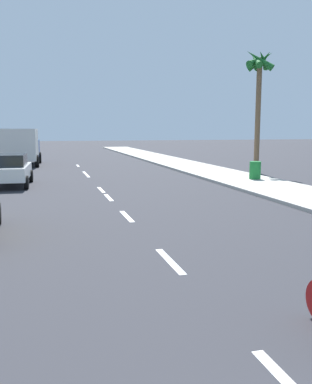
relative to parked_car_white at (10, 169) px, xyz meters
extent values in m
plane|color=#2D2D33|center=(4.12, -1.51, -0.84)|extent=(160.00, 160.00, 0.00)
cube|color=#B2ADA3|center=(11.94, 0.49, -0.77)|extent=(3.60, 80.00, 0.14)
cube|color=white|center=(4.12, -13.43, -0.83)|extent=(0.16, 1.80, 0.01)
cube|color=white|center=(4.12, -8.64, -0.83)|extent=(0.16, 1.80, 0.01)
cube|color=white|center=(4.12, -4.76, -0.83)|extent=(0.16, 1.80, 0.01)
cube|color=white|center=(4.12, -2.48, -0.83)|extent=(0.16, 1.80, 0.01)
cube|color=white|center=(4.12, 3.63, -0.83)|extent=(0.16, 1.80, 0.01)
cube|color=white|center=(4.12, 5.30, -0.83)|extent=(0.16, 1.80, 0.01)
cube|color=white|center=(4.12, 10.78, -0.83)|extent=(0.16, 1.80, 0.01)
cube|color=white|center=(0.00, 0.06, -0.15)|extent=(1.91, 4.14, 0.64)
cube|color=black|center=(-0.01, -0.15, 0.45)|extent=(1.61, 2.19, 0.56)
cylinder|color=black|center=(0.93, 1.39, -0.52)|extent=(0.21, 0.65, 0.64)
cylinder|color=black|center=(0.78, -1.37, -0.52)|extent=(0.21, 0.65, 0.64)
cube|color=#23478C|center=(0.09, 14.38, 0.36)|extent=(2.49, 2.43, 1.40)
cube|color=silver|center=(-0.03, 11.39, 0.81)|extent=(2.56, 4.25, 2.30)
cylinder|color=black|center=(-1.11, 14.30, -0.39)|extent=(0.32, 0.91, 0.90)
cylinder|color=black|center=(1.28, 14.20, -0.39)|extent=(0.32, 0.91, 0.90)
cylinder|color=black|center=(-1.27, 10.40, -0.39)|extent=(0.32, 0.91, 0.90)
cylinder|color=black|center=(1.13, 10.31, -0.39)|extent=(0.32, 0.91, 0.90)
cylinder|color=brown|center=(14.69, 2.45, 2.72)|extent=(0.33, 0.33, 7.12)
cone|color=#195B23|center=(14.93, 2.47, 6.13)|extent=(0.55, 1.64, 1.22)
cone|color=#195B23|center=(14.81, 2.67, 6.13)|extent=(1.60, 1.27, 1.38)
cone|color=#195B23|center=(14.58, 2.68, 6.13)|extent=(1.82, 1.29, 1.09)
cone|color=#195B23|center=(14.44, 2.50, 6.13)|extent=(0.65, 1.47, 1.20)
cone|color=#195B23|center=(14.55, 2.24, 6.13)|extent=(1.69, 1.33, 1.56)
cone|color=#195B23|center=(14.82, 2.24, 6.13)|extent=(1.31, 1.04, 1.30)
cylinder|color=#19722D|center=(12.48, -1.53, -0.23)|extent=(0.60, 0.60, 0.93)
camera|label=1|loc=(1.59, -21.72, 1.96)|focal=39.35mm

